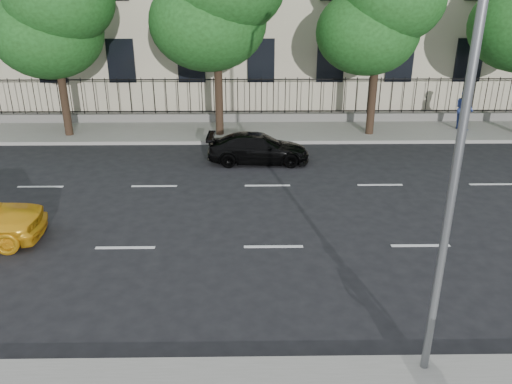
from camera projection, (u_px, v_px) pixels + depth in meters
ground at (279, 300)px, 11.17m from camera, size 120.00×120.00×0.00m
far_sidewalk at (262, 131)px, 24.09m from camera, size 60.00×4.00×0.15m
lane_markings at (270, 212)px, 15.56m from camera, size 49.60×4.62×0.01m
iron_fence at (261, 111)px, 25.44m from camera, size 30.00×0.50×2.20m
street_light at (454, 83)px, 7.61m from camera, size 0.25×3.32×8.05m
tree_b at (53, 4)px, 21.18m from camera, size 5.53×5.12×8.97m
tree_d at (381, 4)px, 21.38m from camera, size 5.34×4.94×8.84m
black_sedan at (258, 148)px, 19.80m from camera, size 4.07×1.74×1.17m
pedestrian_far at (464, 109)px, 23.76m from camera, size 0.88×1.06×1.98m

